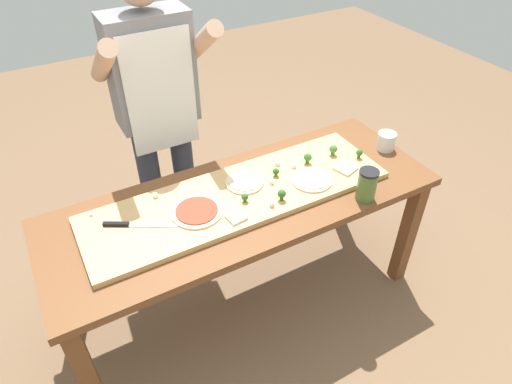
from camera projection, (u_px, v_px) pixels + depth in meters
ground_plane at (246, 298)px, 2.55m from camera, size 8.00×8.00×0.00m
prep_table at (244, 214)px, 2.14m from camera, size 1.85×0.68×0.74m
cutting_board at (239, 196)px, 2.07m from camera, size 1.44×0.43×0.03m
chefs_knife at (130, 225)px, 1.89m from camera, size 0.29×0.18×0.02m
pizza_whole_tomato_red at (197, 211)px, 1.96m from camera, size 0.23×0.23×0.02m
pizza_whole_cheese_artichoke at (245, 182)px, 2.12m from camera, size 0.18×0.18×0.02m
pizza_whole_white_garlic at (312, 179)px, 2.14m from camera, size 0.20×0.20×0.02m
pizza_slice_near_left at (236, 217)px, 1.93m from camera, size 0.08×0.08×0.01m
pizza_slice_center at (345, 168)px, 2.21m from camera, size 0.12×0.12×0.01m
broccoli_floret_back_right at (245, 197)px, 2.00m from camera, size 0.03×0.03×0.04m
broccoli_floret_back_left at (276, 172)px, 2.15m from camera, size 0.03×0.03×0.04m
broccoli_floret_center_left at (282, 194)px, 2.01m from camera, size 0.04×0.04×0.06m
broccoli_floret_center_right at (308, 158)px, 2.23m from camera, size 0.04×0.04×0.06m
broccoli_floret_front_left at (359, 153)px, 2.27m from camera, size 0.03×0.03×0.05m
broccoli_floret_front_right at (333, 149)px, 2.29m from camera, size 0.04×0.04×0.06m
cheese_crumble_a at (155, 196)px, 2.04m from camera, size 0.02×0.02×0.02m
cheese_crumble_b at (271, 182)px, 2.12m from camera, size 0.02×0.02×0.02m
cheese_crumble_c at (91, 214)px, 1.94m from camera, size 0.01×0.01×0.01m
cheese_crumble_d at (294, 166)px, 2.22m from camera, size 0.03×0.03×0.02m
cheese_crumble_e at (272, 204)px, 1.99m from camera, size 0.03×0.03×0.02m
cheese_crumble_f at (278, 164)px, 2.23m from camera, size 0.03×0.03×0.02m
flour_cup at (385, 142)px, 2.38m from camera, size 0.10×0.10×0.09m
sauce_jar at (367, 185)px, 2.03m from camera, size 0.09×0.09×0.16m
cook_center at (157, 103)px, 2.27m from camera, size 0.54×0.39×1.67m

